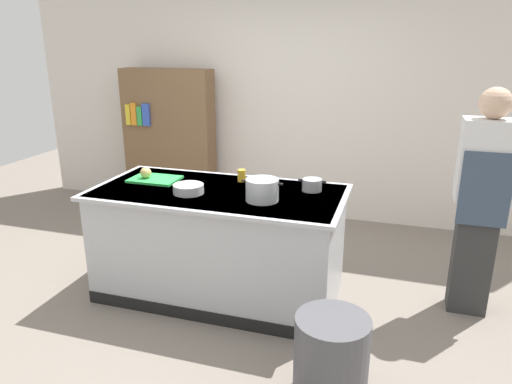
{
  "coord_description": "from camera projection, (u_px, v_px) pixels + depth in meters",
  "views": [
    {
      "loc": [
        1.34,
        -3.29,
        2.04
      ],
      "look_at": [
        0.25,
        0.2,
        0.85
      ],
      "focal_mm": 33.41,
      "sensor_mm": 36.0,
      "label": 1
    }
  ],
  "objects": [
    {
      "name": "counter_island",
      "position": [
        219.0,
        242.0,
        3.85
      ],
      "size": [
        1.98,
        0.98,
        0.9
      ],
      "color": "#B7BABF",
      "rests_on": "ground_plane"
    },
    {
      "name": "bookshelf",
      "position": [
        170.0,
        141.0,
        5.75
      ],
      "size": [
        1.1,
        0.31,
        1.7
      ],
      "color": "brown",
      "rests_on": "ground_plane"
    },
    {
      "name": "trash_bin",
      "position": [
        331.0,
        359.0,
        2.75
      ],
      "size": [
        0.43,
        0.43,
        0.53
      ],
      "primitive_type": "cylinder",
      "color": "#4C4C51",
      "rests_on": "ground_plane"
    },
    {
      "name": "ground_plane",
      "position": [
        221.0,
        292.0,
        4.0
      ],
      "size": [
        10.0,
        10.0,
        0.0
      ],
      "primitive_type": "plane",
      "color": "slate"
    },
    {
      "name": "sauce_pan",
      "position": [
        312.0,
        185.0,
        3.7
      ],
      "size": [
        0.22,
        0.15,
        0.09
      ],
      "color": "#99999E",
      "rests_on": "counter_island"
    },
    {
      "name": "stock_pot",
      "position": [
        262.0,
        190.0,
        3.46
      ],
      "size": [
        0.31,
        0.24,
        0.16
      ],
      "color": "#B7BABF",
      "rests_on": "counter_island"
    },
    {
      "name": "onion",
      "position": [
        146.0,
        173.0,
        3.97
      ],
      "size": [
        0.09,
        0.09,
        0.09
      ],
      "primitive_type": "sphere",
      "color": "tan",
      "rests_on": "cutting_board"
    },
    {
      "name": "mixing_bowl",
      "position": [
        188.0,
        189.0,
        3.64
      ],
      "size": [
        0.24,
        0.24,
        0.07
      ],
      "primitive_type": "cylinder",
      "color": "#B7BABF",
      "rests_on": "counter_island"
    },
    {
      "name": "juice_cup",
      "position": [
        242.0,
        175.0,
        3.94
      ],
      "size": [
        0.07,
        0.07,
        0.1
      ],
      "primitive_type": "cylinder",
      "color": "yellow",
      "rests_on": "counter_island"
    },
    {
      "name": "person_chef",
      "position": [
        481.0,
        199.0,
        3.48
      ],
      "size": [
        0.38,
        0.25,
        1.72
      ],
      "rotation": [
        0.0,
        0.0,
        1.77
      ],
      "color": "#2F2F2F",
      "rests_on": "ground_plane"
    },
    {
      "name": "back_wall",
      "position": [
        285.0,
        87.0,
        5.44
      ],
      "size": [
        6.4,
        0.12,
        3.0
      ],
      "primitive_type": "cube",
      "color": "silver",
      "rests_on": "ground_plane"
    },
    {
      "name": "cutting_board",
      "position": [
        155.0,
        179.0,
        3.98
      ],
      "size": [
        0.4,
        0.28,
        0.02
      ],
      "primitive_type": "cube",
      "color": "green",
      "rests_on": "counter_island"
    }
  ]
}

